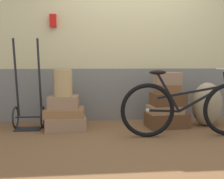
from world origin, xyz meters
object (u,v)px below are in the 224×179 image
Objects in this scene: wicker_basket at (63,83)px; bicycle at (188,108)px; suitcase_3 at (167,120)px; luggage_trolley at (29,109)px; suitcase_6 at (168,89)px; suitcase_7 at (167,78)px; suitcase_5 at (168,99)px; suitcase_2 at (64,102)px; burlap_sack at (207,104)px; suitcase_4 at (165,109)px; suitcase_0 at (66,123)px; suitcase_1 at (65,112)px.

bicycle is (1.67, -0.52, -0.31)m from wicker_basket.
luggage_trolley is at bearing 171.51° from suitcase_3.
suitcase_6 is 0.92× the size of suitcase_7.
suitcase_5 is at bearing -0.47° from wicker_basket.
suitcase_7 is at bearing 93.36° from suitcase_5.
bicycle reaches higher than suitcase_2.
wicker_basket is 0.58× the size of burlap_sack.
suitcase_3 is 0.17m from suitcase_4.
suitcase_6 is 1.55m from wicker_basket.
suitcase_5 is 0.64m from burlap_sack.
bicycle is at bearing -77.40° from suitcase_4.
suitcase_0 is 1.60m from suitcase_6.
suitcase_7 reaches higher than suitcase_4.
suitcase_2 is 2.18m from burlap_sack.
suitcase_1 is 2.17m from burlap_sack.
luggage_trolley is 2.71m from burlap_sack.
suitcase_6 is at bearing 1.53° from suitcase_2.
wicker_basket is (-0.00, -0.02, 0.28)m from suitcase_2.
suitcase_1 reaches higher than suitcase_3.
suitcase_7 reaches higher than suitcase_5.
suitcase_2 is 0.29m from wicker_basket.
wicker_basket is at bearing -111.27° from suitcase_1.
suitcase_3 is 0.46× the size of luggage_trolley.
bicycle reaches higher than suitcase_5.
suitcase_3 is at bearing -177.71° from burlap_sack.
bicycle is at bearing -80.06° from suitcase_7.
suitcase_6 reaches higher than suitcase_4.
suitcase_1 is at bearing 179.85° from burlap_sack.
suitcase_3 is (1.51, -0.02, 0.01)m from suitcase_0.
suitcase_3 is at bearing -147.51° from suitcase_6.
suitcase_5 is (1.55, -0.04, 0.02)m from suitcase_2.
suitcase_7 reaches higher than suitcase_1.
suitcase_0 is 1.01× the size of suitcase_1.
suitcase_5 is at bearing 6.08° from suitcase_4.
burlap_sack is at bearing 1.01° from suitcase_1.
suitcase_7 is at bearing 40.41° from suitcase_4.
suitcase_4 is 1.46× the size of suitcase_6.
suitcase_2 is 0.87× the size of suitcase_5.
burlap_sack reaches higher than suitcase_0.
suitcase_0 is at bearing 174.40° from suitcase_3.
suitcase_1 is 1.57m from suitcase_6.
suitcase_1 is 0.15m from suitcase_2.
luggage_trolley is (-2.06, 0.13, 0.18)m from suitcase_3.
bicycle is at bearing -16.50° from luggage_trolley.
suitcase_5 is 0.73× the size of burlap_sack.
bicycle is at bearing -74.13° from suitcase_6.
suitcase_0 is at bearing 173.30° from suitcase_4.
suitcase_7 is 0.56× the size of burlap_sack.
suitcase_5 is (0.05, 0.01, 0.15)m from suitcase_4.
suitcase_7 is at bearing 102.16° from bicycle.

